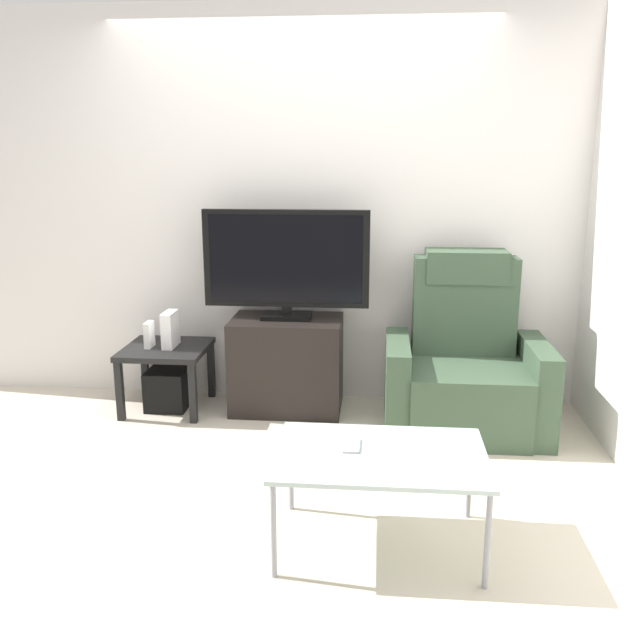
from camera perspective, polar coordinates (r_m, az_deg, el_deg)
name	(u,v)px	position (r m, az deg, el deg)	size (l,w,h in m)	color
ground_plane	(280,464)	(3.83, -3.35, -11.99)	(6.40, 6.40, 0.00)	beige
wall_back	(302,210)	(4.58, -1.51, 9.27)	(6.40, 0.06, 2.60)	silver
tv_stand	(287,364)	(4.49, -2.81, -3.73)	(0.72, 0.47, 0.62)	black
television	(286,262)	(4.35, -2.88, 4.93)	(1.07, 0.20, 0.71)	black
recliner_armchair	(465,369)	(4.29, 12.14, -4.03)	(0.98, 0.78, 1.08)	#384C38
side_table	(166,356)	(4.60, -12.84, -2.99)	(0.54, 0.54, 0.43)	black
subwoofer_box	(168,389)	(4.67, -12.69, -5.69)	(0.27, 0.27, 0.27)	black
book_upright	(149,335)	(4.57, -14.21, -1.21)	(0.04, 0.11, 0.17)	white
game_console	(170,329)	(4.54, -12.51, -0.76)	(0.07, 0.20, 0.24)	white
coffee_table	(380,459)	(2.94, 5.11, -11.59)	(0.90, 0.60, 0.44)	#B2C6C1
cell_phone	(352,445)	(2.98, 2.69, -10.52)	(0.07, 0.15, 0.01)	#B7B7BC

